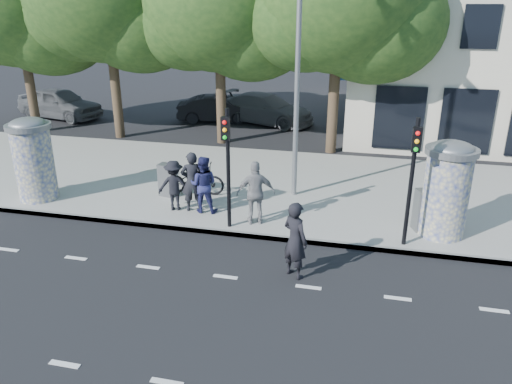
% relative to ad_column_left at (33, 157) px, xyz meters
% --- Properties ---
extents(ground, '(120.00, 120.00, 0.00)m').
position_rel_ad_column_left_xyz_m(ground, '(7.20, -4.50, -1.54)').
color(ground, black).
rests_on(ground, ground).
extents(sidewalk, '(40.00, 8.00, 0.15)m').
position_rel_ad_column_left_xyz_m(sidewalk, '(7.20, 3.00, -1.46)').
color(sidewalk, gray).
rests_on(sidewalk, ground).
extents(curb, '(40.00, 0.10, 0.16)m').
position_rel_ad_column_left_xyz_m(curb, '(7.20, -0.95, -1.46)').
color(curb, slate).
rests_on(curb, ground).
extents(lane_dash_near, '(32.00, 0.12, 0.01)m').
position_rel_ad_column_left_xyz_m(lane_dash_near, '(7.20, -6.70, -1.53)').
color(lane_dash_near, silver).
rests_on(lane_dash_near, ground).
extents(lane_dash_far, '(32.00, 0.12, 0.01)m').
position_rel_ad_column_left_xyz_m(lane_dash_far, '(7.20, -3.10, -1.53)').
color(lane_dash_far, silver).
rests_on(lane_dash_far, ground).
extents(ad_column_left, '(1.36, 1.36, 2.65)m').
position_rel_ad_column_left_xyz_m(ad_column_left, '(0.00, 0.00, 0.00)').
color(ad_column_left, beige).
rests_on(ad_column_left, sidewalk).
extents(ad_column_right, '(1.36, 1.36, 2.65)m').
position_rel_ad_column_left_xyz_m(ad_column_right, '(12.40, 0.20, 0.00)').
color(ad_column_right, beige).
rests_on(ad_column_right, sidewalk).
extents(traffic_pole_near, '(0.22, 0.31, 3.40)m').
position_rel_ad_column_left_xyz_m(traffic_pole_near, '(6.60, -0.71, 0.69)').
color(traffic_pole_near, black).
rests_on(traffic_pole_near, sidewalk).
extents(traffic_pole_far, '(0.22, 0.31, 3.40)m').
position_rel_ad_column_left_xyz_m(traffic_pole_far, '(11.40, -0.71, 0.69)').
color(traffic_pole_far, black).
rests_on(traffic_pole_far, sidewalk).
extents(street_lamp, '(0.25, 0.93, 8.00)m').
position_rel_ad_column_left_xyz_m(street_lamp, '(8.00, 2.13, 3.26)').
color(street_lamp, slate).
rests_on(street_lamp, sidewalk).
extents(tree_near_left, '(6.80, 6.80, 8.97)m').
position_rel_ad_column_left_xyz_m(tree_near_left, '(3.70, 8.20, 4.53)').
color(tree_near_left, '#38281C').
rests_on(tree_near_left, ground).
extents(ped_a, '(0.95, 0.65, 1.89)m').
position_rel_ad_column_left_xyz_m(ped_a, '(-0.06, 0.28, -0.44)').
color(ped_a, black).
rests_on(ped_a, sidewalk).
extents(ped_b, '(0.79, 0.66, 1.85)m').
position_rel_ad_column_left_xyz_m(ped_b, '(5.21, 0.21, -0.46)').
color(ped_b, black).
rests_on(ped_b, sidewalk).
extents(ped_c, '(0.91, 0.74, 1.75)m').
position_rel_ad_column_left_xyz_m(ped_c, '(5.56, 0.19, -0.51)').
color(ped_c, navy).
rests_on(ped_c, sidewalk).
extents(ped_d, '(1.12, 0.81, 1.56)m').
position_rel_ad_column_left_xyz_m(ped_d, '(4.65, 0.15, -0.61)').
color(ped_d, black).
rests_on(ped_d, sidewalk).
extents(ped_e, '(1.23, 0.93, 1.87)m').
position_rel_ad_column_left_xyz_m(ped_e, '(7.29, -0.27, -0.45)').
color(ped_e, gray).
rests_on(ped_e, sidewalk).
extents(man_road, '(0.83, 0.77, 1.91)m').
position_rel_ad_column_left_xyz_m(man_road, '(8.79, -2.66, -0.58)').
color(man_road, black).
rests_on(man_road, ground).
extents(bicycle, '(0.96, 2.06, 1.04)m').
position_rel_ad_column_left_xyz_m(bicycle, '(4.79, 1.46, -0.87)').
color(bicycle, black).
rests_on(bicycle, sidewalk).
extents(cabinet_left, '(0.57, 0.45, 1.08)m').
position_rel_ad_column_left_xyz_m(cabinet_left, '(3.99, 1.16, -0.85)').
color(cabinet_left, slate).
rests_on(cabinet_left, sidewalk).
extents(cabinet_right, '(0.67, 0.58, 1.19)m').
position_rel_ad_column_left_xyz_m(cabinet_right, '(11.96, 0.39, -0.79)').
color(cabinet_right, slate).
rests_on(cabinet_right, sidewalk).
extents(car_left, '(2.97, 5.18, 1.66)m').
position_rel_ad_column_left_xyz_m(car_left, '(-6.29, 10.83, -0.71)').
color(car_left, '#4B4E51').
rests_on(car_left, ground).
extents(car_mid, '(2.49, 4.35, 1.36)m').
position_rel_ad_column_left_xyz_m(car_mid, '(2.23, 12.07, -0.86)').
color(car_mid, black).
rests_on(car_mid, ground).
extents(car_right, '(3.70, 5.65, 1.52)m').
position_rel_ad_column_left_xyz_m(car_right, '(4.84, 12.32, -0.78)').
color(car_right, '#505357').
rests_on(car_right, ground).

